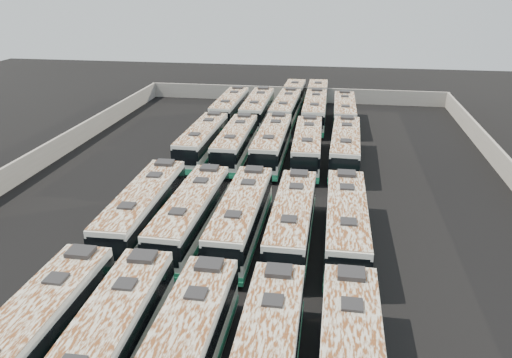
# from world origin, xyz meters

# --- Properties ---
(ground) EXTENTS (140.00, 140.00, 0.00)m
(ground) POSITION_xyz_m (0.00, 0.00, 0.00)
(ground) COLOR black
(ground) RESTS_ON ground
(perimeter_wall) EXTENTS (45.20, 73.20, 2.20)m
(perimeter_wall) POSITION_xyz_m (0.00, 0.00, 1.10)
(perimeter_wall) COLOR gray
(perimeter_wall) RESTS_ON ground
(bus_front_far_left) EXTENTS (2.85, 13.01, 3.66)m
(bus_front_far_left) POSITION_xyz_m (-7.41, -22.24, 1.87)
(bus_front_far_left) COLOR silver
(bus_front_far_left) RESTS_ON ground
(bus_front_left) EXTENTS (3.01, 12.98, 3.64)m
(bus_front_left) POSITION_xyz_m (-3.68, -22.12, 1.86)
(bus_front_left) COLOR silver
(bus_front_left) RESTS_ON ground
(bus_midfront_far_left) EXTENTS (2.99, 13.07, 3.67)m
(bus_midfront_far_left) POSITION_xyz_m (-7.33, -7.75, 1.88)
(bus_midfront_far_left) COLOR silver
(bus_midfront_far_left) RESTS_ON ground
(bus_midfront_left) EXTENTS (2.91, 12.72, 3.57)m
(bus_midfront_left) POSITION_xyz_m (-3.66, -7.98, 1.83)
(bus_midfront_left) COLOR silver
(bus_midfront_left) RESTS_ON ground
(bus_midfront_center) EXTENTS (2.77, 12.77, 3.60)m
(bus_midfront_center) POSITION_xyz_m (0.00, -7.84, 1.84)
(bus_midfront_center) COLOR silver
(bus_midfront_center) RESTS_ON ground
(bus_midfront_right) EXTENTS (2.69, 12.56, 3.54)m
(bus_midfront_right) POSITION_xyz_m (3.63, -7.89, 1.81)
(bus_midfront_right) COLOR silver
(bus_midfront_right) RESTS_ON ground
(bus_midfront_far_right) EXTENTS (2.82, 12.98, 3.65)m
(bus_midfront_far_right) POSITION_xyz_m (7.34, -7.79, 1.87)
(bus_midfront_far_right) COLOR silver
(bus_midfront_far_right) RESTS_ON ground
(bus_midback_far_left) EXTENTS (2.79, 12.55, 3.53)m
(bus_midback_far_left) POSITION_xyz_m (-7.35, 9.24, 1.80)
(bus_midback_far_left) COLOR silver
(bus_midback_far_left) RESTS_ON ground
(bus_midback_left) EXTENTS (2.67, 12.50, 3.52)m
(bus_midback_left) POSITION_xyz_m (-3.77, 9.00, 1.80)
(bus_midback_left) COLOR silver
(bus_midback_left) RESTS_ON ground
(bus_midback_center) EXTENTS (2.76, 13.01, 3.67)m
(bus_midback_center) POSITION_xyz_m (0.00, 9.16, 1.88)
(bus_midback_center) COLOR silver
(bus_midback_center) RESTS_ON ground
(bus_midback_right) EXTENTS (3.01, 12.75, 3.58)m
(bus_midback_right) POSITION_xyz_m (3.63, 9.03, 1.83)
(bus_midback_right) COLOR silver
(bus_midback_right) RESTS_ON ground
(bus_midback_far_right) EXTENTS (3.08, 13.07, 3.67)m
(bus_midback_far_right) POSITION_xyz_m (7.39, 9.11, 1.88)
(bus_midback_far_right) COLOR silver
(bus_midback_far_right) RESTS_ON ground
(bus_back_far_left) EXTENTS (2.75, 12.77, 3.60)m
(bus_back_far_left) POSITION_xyz_m (-7.35, 23.36, 1.84)
(bus_back_far_left) COLOR silver
(bus_back_far_left) RESTS_ON ground
(bus_back_left) EXTENTS (2.81, 12.95, 3.65)m
(bus_back_left) POSITION_xyz_m (-3.71, 23.29, 1.86)
(bus_back_left) COLOR silver
(bus_back_left) RESTS_ON ground
(bus_back_center) EXTENTS (3.17, 19.88, 3.60)m
(bus_back_center) POSITION_xyz_m (0.00, 26.93, 1.84)
(bus_back_center) COLOR silver
(bus_back_center) RESTS_ON ground
(bus_back_right) EXTENTS (2.93, 20.20, 3.66)m
(bus_back_right) POSITION_xyz_m (3.63, 26.78, 1.87)
(bus_back_right) COLOR silver
(bus_back_right) RESTS_ON ground
(bus_back_far_right) EXTENTS (2.73, 12.51, 3.52)m
(bus_back_far_right) POSITION_xyz_m (7.38, 23.39, 1.80)
(bus_back_far_right) COLOR silver
(bus_back_far_right) RESTS_ON ground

